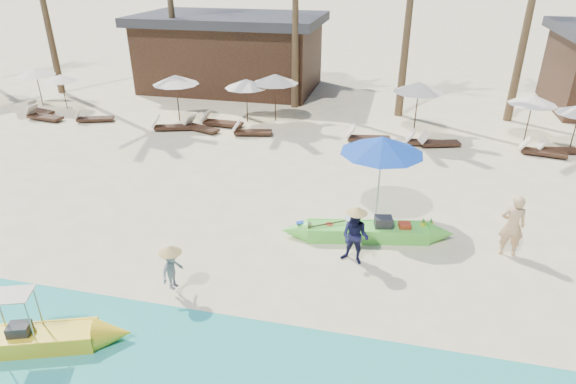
% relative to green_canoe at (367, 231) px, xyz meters
% --- Properties ---
extents(ground, '(240.00, 240.00, 0.00)m').
position_rel_green_canoe_xyz_m(ground, '(-1.59, -1.59, -0.24)').
color(ground, beige).
rests_on(ground, ground).
extents(green_canoe, '(5.50, 1.40, 0.70)m').
position_rel_green_canoe_xyz_m(green_canoe, '(0.00, 0.00, 0.00)').
color(green_canoe, '#5CD942').
rests_on(green_canoe, ground).
extents(yellow_canoe, '(5.18, 2.15, 1.40)m').
position_rel_green_canoe_xyz_m(yellow_canoe, '(-6.78, -6.09, -0.01)').
color(yellow_canoe, yellow).
rests_on(yellow_canoe, ground).
extents(tourist, '(0.66, 0.44, 1.79)m').
position_rel_green_canoe_xyz_m(tourist, '(3.80, 0.06, 0.66)').
color(tourist, '#DDA977').
rests_on(tourist, ground).
extents(vendor_green, '(0.88, 0.76, 1.55)m').
position_rel_green_canoe_xyz_m(vendor_green, '(-0.24, -1.28, 0.54)').
color(vendor_green, '#141538').
rests_on(vendor_green, ground).
extents(vendor_yellow, '(0.55, 0.76, 1.06)m').
position_rel_green_canoe_xyz_m(vendor_yellow, '(-4.31, -3.62, 0.47)').
color(vendor_yellow, gray).
rests_on(vendor_yellow, ground).
extents(blue_umbrella, '(2.48, 2.48, 2.67)m').
position_rel_green_canoe_xyz_m(blue_umbrella, '(0.17, 1.32, 2.18)').
color(blue_umbrella, '#99999E').
rests_on(blue_umbrella, ground).
extents(resort_parasol_1, '(1.98, 1.98, 2.04)m').
position_rel_green_canoe_xyz_m(resort_parasol_1, '(-18.36, 9.74, 1.60)').
color(resort_parasol_1, '#3B2418').
rests_on(resort_parasol_1, ground).
extents(lounger_1_right, '(1.70, 0.92, 0.55)m').
position_rel_green_canoe_xyz_m(lounger_1_right, '(-17.58, 8.49, -0.05)').
color(lounger_1_right, '#3B2418').
rests_on(lounger_1_right, ground).
extents(resort_parasol_2, '(1.77, 1.77, 1.82)m').
position_rel_green_canoe_xyz_m(resort_parasol_2, '(-16.75, 9.59, 1.41)').
color(resort_parasol_2, '#3B2418').
rests_on(resort_parasol_2, ground).
extents(lounger_2_left, '(1.98, 0.82, 0.65)m').
position_rel_green_canoe_xyz_m(lounger_2_left, '(-16.64, 7.56, -0.02)').
color(lounger_2_left, '#3B2418').
rests_on(lounger_2_left, ground).
extents(resort_parasol_3, '(2.21, 2.21, 2.27)m').
position_rel_green_canoe_xyz_m(resort_parasol_3, '(-9.96, 8.96, 1.81)').
color(resort_parasol_3, '#3B2418').
rests_on(resort_parasol_3, ground).
extents(lounger_3_left, '(1.89, 1.13, 0.61)m').
position_rel_green_canoe_xyz_m(lounger_3_left, '(-14.07, 7.87, -0.03)').
color(lounger_3_left, '#3B2418').
rests_on(lounger_3_left, ground).
extents(lounger_3_right, '(1.88, 1.07, 0.61)m').
position_rel_green_canoe_xyz_m(lounger_3_right, '(-9.79, 7.56, -0.03)').
color(lounger_3_right, '#3B2418').
rests_on(lounger_3_right, ground).
extents(resort_parasol_4, '(2.06, 2.06, 2.12)m').
position_rel_green_canoe_xyz_m(resort_parasol_4, '(-6.62, 9.55, 1.68)').
color(resort_parasol_4, '#3B2418').
rests_on(resort_parasol_4, ground).
extents(lounger_4_left, '(1.84, 1.09, 0.60)m').
position_rel_green_canoe_xyz_m(lounger_4_left, '(-8.38, 7.78, -0.04)').
color(lounger_4_left, '#3B2418').
rests_on(lounger_4_left, ground).
extents(lounger_4_right, '(2.01, 0.69, 0.67)m').
position_rel_green_canoe_xyz_m(lounger_4_right, '(-7.71, 8.65, -0.01)').
color(lounger_4_right, '#3B2418').
rests_on(lounger_4_right, ground).
extents(resort_parasol_5, '(2.23, 2.23, 2.30)m').
position_rel_green_canoe_xyz_m(resort_parasol_5, '(-5.35, 10.12, 1.84)').
color(resort_parasol_5, '#3B2418').
rests_on(resort_parasol_5, ground).
extents(lounger_5_left, '(1.87, 0.91, 0.61)m').
position_rel_green_canoe_xyz_m(lounger_5_left, '(-5.93, 7.73, -0.03)').
color(lounger_5_left, '#3B2418').
rests_on(lounger_5_left, ground).
extents(resort_parasol_6, '(2.27, 2.27, 2.34)m').
position_rel_green_canoe_xyz_m(resort_parasol_6, '(1.33, 9.87, 1.88)').
color(resort_parasol_6, '#3B2418').
rests_on(resort_parasol_6, ground).
extents(lounger_6_left, '(2.02, 0.91, 0.66)m').
position_rel_green_canoe_xyz_m(lounger_6_left, '(-0.74, 8.07, -0.02)').
color(lounger_6_left, '#3B2418').
rests_on(lounger_6_left, ground).
extents(lounger_6_right, '(1.80, 0.70, 0.60)m').
position_rel_green_canoe_xyz_m(lounger_6_right, '(1.75, 8.20, -0.04)').
color(lounger_6_right, '#3B2418').
rests_on(lounger_6_right, ground).
extents(resort_parasol_7, '(2.01, 2.01, 2.07)m').
position_rel_green_canoe_xyz_m(resort_parasol_7, '(6.08, 9.76, 1.63)').
color(resort_parasol_7, '#3B2418').
rests_on(resort_parasol_7, ground).
extents(lounger_7_left, '(1.85, 1.04, 0.60)m').
position_rel_green_canoe_xyz_m(lounger_7_left, '(2.29, 8.19, -0.04)').
color(lounger_7_left, '#3B2418').
rests_on(lounger_7_left, ground).
extents(lounger_7_right, '(1.87, 0.87, 0.61)m').
position_rel_green_canoe_xyz_m(lounger_7_right, '(6.37, 8.11, -0.03)').
color(lounger_7_right, '#3B2418').
rests_on(lounger_7_right, ground).
extents(lounger_8_left, '(1.70, 0.76, 0.56)m').
position_rel_green_canoe_xyz_m(lounger_8_left, '(7.00, 8.52, -0.05)').
color(lounger_8_left, '#3B2418').
rests_on(lounger_8_left, ground).
extents(pavilion_west, '(10.80, 6.60, 4.30)m').
position_rel_green_canoe_xyz_m(pavilion_west, '(-9.59, 15.91, 1.95)').
color(pavilion_west, '#3B2418').
rests_on(pavilion_west, ground).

